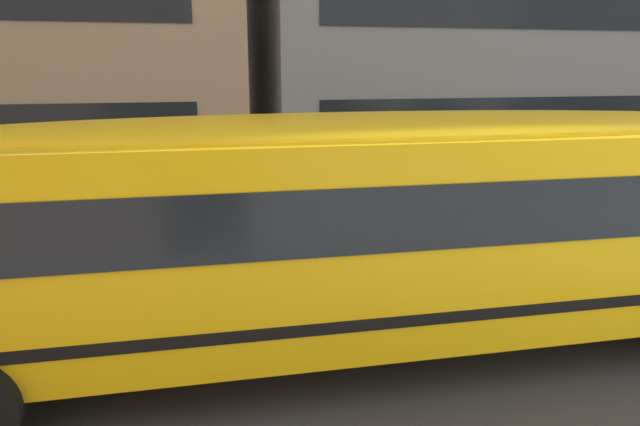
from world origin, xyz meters
TOP-DOWN VIEW (x-y plane):
  - ground_plane at (0.00, 0.00)m, footprint 400.00×400.00m
  - sidewalk_far at (0.00, 7.07)m, footprint 120.00×3.00m
  - lane_centreline at (0.00, 0.00)m, footprint 110.00×0.16m
  - school_bus at (-1.57, -1.94)m, footprint 13.15×3.38m

SIDE VIEW (x-z plane):
  - ground_plane at x=0.00m, z-range 0.00..0.00m
  - lane_centreline at x=0.00m, z-range 0.00..0.01m
  - sidewalk_far at x=0.00m, z-range 0.00..0.01m
  - school_bus at x=-1.57m, z-range 0.28..3.20m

